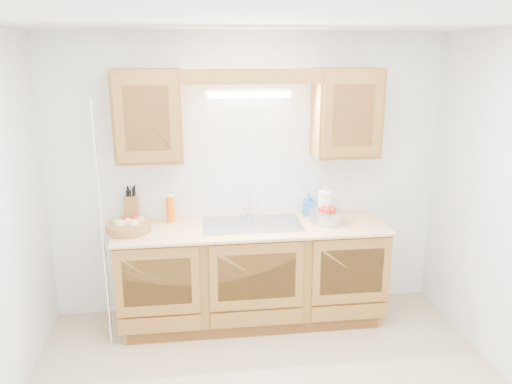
{
  "coord_description": "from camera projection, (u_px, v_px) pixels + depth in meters",
  "views": [
    {
      "loc": [
        -0.48,
        -2.81,
        2.31
      ],
      "look_at": [
        -0.01,
        0.85,
        1.29
      ],
      "focal_mm": 35.0,
      "sensor_mm": 36.0,
      "label": 1
    }
  ],
  "objects": [
    {
      "name": "upper_cabinet_left",
      "position": [
        149.0,
        116.0,
        4.05
      ],
      "size": [
        0.55,
        0.33,
        0.75
      ],
      "primitive_type": "cube",
      "color": "olive",
      "rests_on": "room"
    },
    {
      "name": "outlet_plate",
      "position": [
        350.0,
        184.0,
        4.6
      ],
      "size": [
        0.08,
        0.01,
        0.12
      ],
      "primitive_type": "cube",
      "color": "white",
      "rests_on": "room"
    },
    {
      "name": "fruit_basket",
      "position": [
        128.0,
        225.0,
        4.1
      ],
      "size": [
        0.44,
        0.44,
        0.11
      ],
      "rotation": [
        0.0,
        0.0,
        -0.22
      ],
      "color": "#9D6B3F",
      "rests_on": "countertop"
    },
    {
      "name": "knife_block",
      "position": [
        132.0,
        208.0,
        4.34
      ],
      "size": [
        0.11,
        0.18,
        0.32
      ],
      "rotation": [
        0.0,
        0.0,
        -0.02
      ],
      "color": "olive",
      "rests_on": "countertop"
    },
    {
      "name": "upper_cabinet_right",
      "position": [
        346.0,
        113.0,
        4.26
      ],
      "size": [
        0.55,
        0.33,
        0.75
      ],
      "primitive_type": "cube",
      "color": "olive",
      "rests_on": "room"
    },
    {
      "name": "wire_shelf_pole",
      "position": [
        102.0,
        230.0,
        3.85
      ],
      "size": [
        0.03,
        0.03,
        2.0
      ],
      "primitive_type": "cylinder",
      "color": "silver",
      "rests_on": "ground"
    },
    {
      "name": "apple_bowl",
      "position": [
        326.0,
        215.0,
        4.31
      ],
      "size": [
        0.35,
        0.35,
        0.15
      ],
      "rotation": [
        0.0,
        0.0,
        0.23
      ],
      "color": "silver",
      "rests_on": "countertop"
    },
    {
      "name": "base_cabinets",
      "position": [
        252.0,
        274.0,
        4.4
      ],
      "size": [
        2.2,
        0.6,
        0.86
      ],
      "primitive_type": "cube",
      "color": "olive",
      "rests_on": "ground"
    },
    {
      "name": "room",
      "position": [
        276.0,
        235.0,
        3.03
      ],
      "size": [
        3.52,
        3.5,
        2.5
      ],
      "color": "tan",
      "rests_on": "ground"
    },
    {
      "name": "fluorescent_fixture",
      "position": [
        249.0,
        93.0,
        4.19
      ],
      "size": [
        0.76,
        0.08,
        0.08
      ],
      "color": "white",
      "rests_on": "room"
    },
    {
      "name": "orange_canister",
      "position": [
        171.0,
        208.0,
        4.32
      ],
      "size": [
        0.08,
        0.08,
        0.24
      ],
      "rotation": [
        0.0,
        0.0,
        -0.01
      ],
      "color": "orange",
      "rests_on": "countertop"
    },
    {
      "name": "sponge",
      "position": [
        307.0,
        213.0,
        4.57
      ],
      "size": [
        0.11,
        0.09,
        0.02
      ],
      "rotation": [
        0.0,
        0.0,
        -0.3
      ],
      "color": "#CC333F",
      "rests_on": "countertop"
    },
    {
      "name": "paper_towel",
      "position": [
        325.0,
        206.0,
        4.37
      ],
      "size": [
        0.15,
        0.15,
        0.31
      ],
      "rotation": [
        0.0,
        0.0,
        0.01
      ],
      "color": "silver",
      "rests_on": "countertop"
    },
    {
      "name": "sink",
      "position": [
        252.0,
        232.0,
        4.3
      ],
      "size": [
        0.84,
        0.46,
        0.36
      ],
      "color": "#9E9EA3",
      "rests_on": "countertop"
    },
    {
      "name": "soap_bottle",
      "position": [
        309.0,
        204.0,
        4.5
      ],
      "size": [
        0.12,
        0.12,
        0.21
      ],
      "primitive_type": "imported",
      "rotation": [
        0.0,
        0.0,
        -0.32
      ],
      "color": "blue",
      "rests_on": "countertop"
    },
    {
      "name": "valance",
      "position": [
        252.0,
        77.0,
        3.93
      ],
      "size": [
        2.2,
        0.05,
        0.12
      ],
      "primitive_type": "cube",
      "color": "olive",
      "rests_on": "room"
    },
    {
      "name": "countertop",
      "position": [
        252.0,
        227.0,
        4.26
      ],
      "size": [
        2.3,
        0.63,
        0.04
      ],
      "primitive_type": "cube",
      "color": "#E8B679",
      "rests_on": "base_cabinets"
    }
  ]
}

